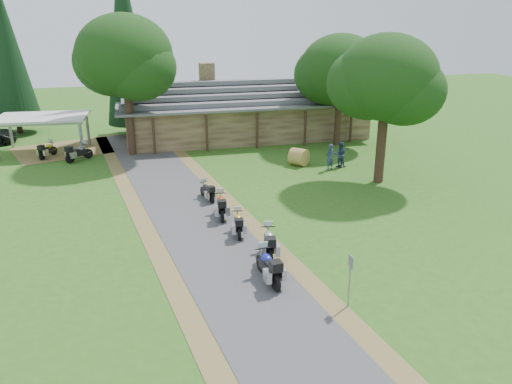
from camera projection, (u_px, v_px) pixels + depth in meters
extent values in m
plane|color=#2E5B19|center=(233.00, 274.00, 20.55)|extent=(120.00, 120.00, 0.00)
plane|color=#404043|center=(206.00, 236.00, 24.08)|extent=(51.95, 51.95, 0.00)
imported|color=navy|center=(330.00, 155.00, 33.85)|extent=(0.74, 0.65, 2.15)
imported|color=navy|center=(340.00, 152.00, 34.60)|extent=(0.70, 0.60, 2.08)
imported|color=navy|center=(341.00, 153.00, 34.55)|extent=(0.62, 0.70, 2.01)
cylinder|color=olive|center=(299.00, 157.00, 35.07)|extent=(1.65, 1.63, 1.21)
cone|color=black|center=(126.00, 44.00, 41.41)|extent=(4.10, 4.10, 15.52)
cone|color=black|center=(8.00, 59.00, 42.58)|extent=(4.15, 4.15, 12.87)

